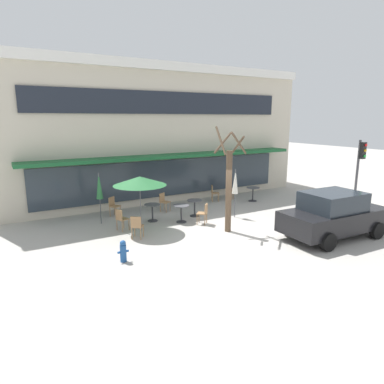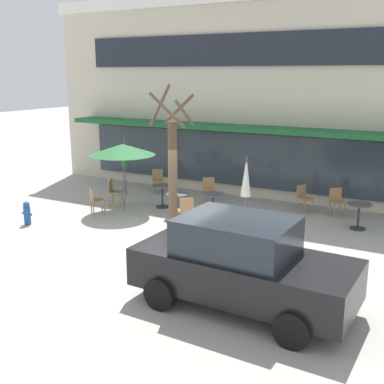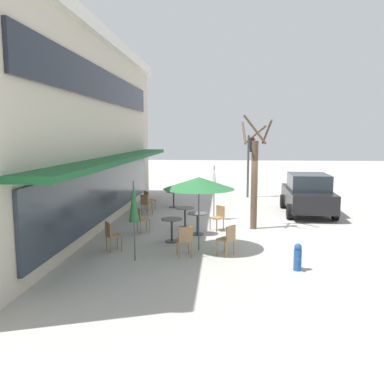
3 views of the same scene
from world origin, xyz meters
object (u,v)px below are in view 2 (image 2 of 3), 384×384
street_tree (173,173)px  fire_hydrant (27,213)px  cafe_chair_3 (113,190)px  cafe_chair_6 (158,179)px  cafe_table_by_tree (162,192)px  cafe_chair_2 (95,199)px  cafe_table_mid_patio (359,212)px  cafe_chair_5 (303,196)px  parked_sedan (241,263)px  patio_umbrella_cream_folded (125,152)px  cafe_chair_4 (186,209)px  cafe_table_near_wall (177,201)px  cafe_chair_0 (209,188)px  cafe_chair_1 (337,200)px  patio_umbrella_green_folded (123,150)px  patio_umbrella_corner_open (246,177)px  cafe_table_streetside (213,201)px

street_tree → fire_hydrant: size_ratio=5.85×
cafe_chair_3 → cafe_chair_6: size_ratio=1.00×
cafe_table_by_tree → cafe_chair_2: 2.27m
cafe_table_mid_patio → cafe_chair_5: 2.12m
parked_sedan → cafe_chair_6: bearing=132.1°
cafe_chair_6 → patio_umbrella_cream_folded: bearing=-133.7°
cafe_chair_4 → cafe_chair_2: bearing=-174.4°
cafe_table_near_wall → cafe_chair_4: 1.00m
cafe_table_by_tree → cafe_chair_5: bearing=21.0°
cafe_chair_0 → cafe_chair_1: bearing=7.1°
cafe_table_near_wall → cafe_chair_4: cafe_chair_4 is taller
cafe_table_near_wall → fire_hydrant: 4.52m
cafe_chair_1 → cafe_chair_3: bearing=-161.6°
patio_umbrella_green_folded → parked_sedan: bearing=-36.3°
cafe_table_mid_patio → patio_umbrella_green_folded: bearing=-167.2°
patio_umbrella_green_folded → fire_hydrant: size_ratio=3.12×
cafe_chair_1 → cafe_chair_2: 7.63m
parked_sedan → patio_umbrella_green_folded: bearing=143.7°
cafe_table_near_wall → patio_umbrella_corner_open: 2.77m
cafe_table_mid_patio → cafe_chair_2: 8.01m
fire_hydrant → parked_sedan: bearing=-13.1°
cafe_table_near_wall → patio_umbrella_green_folded: size_ratio=0.35×
cafe_table_streetside → cafe_chair_6: size_ratio=0.85×
cafe_table_streetside → cafe_table_by_tree: same height
cafe_table_near_wall → fire_hydrant: (-3.56, -2.77, -0.16)m
patio_umbrella_green_folded → cafe_chair_0: patio_umbrella_green_folded is taller
patio_umbrella_green_folded → cafe_chair_0: bearing=46.6°
patio_umbrella_corner_open → cafe_chair_3: bearing=172.1°
cafe_chair_3 → fire_hydrant: bearing=-107.5°
cafe_table_by_tree → cafe_chair_0: (1.13, 1.22, 0.01)m
patio_umbrella_green_folded → cafe_chair_5: size_ratio=2.47×
cafe_table_by_tree → cafe_chair_1: bearing=18.0°
cafe_table_by_tree → patio_umbrella_corner_open: 3.89m
patio_umbrella_cream_folded → parked_sedan: size_ratio=0.52×
cafe_table_mid_patio → fire_hydrant: (-8.75, -4.23, -0.16)m
cafe_table_streetside → patio_umbrella_cream_folded: patio_umbrella_cream_folded is taller
fire_hydrant → cafe_table_by_tree: bearing=54.3°
cafe_table_by_tree → cafe_chair_2: size_ratio=0.85×
cafe_table_mid_patio → patio_umbrella_green_folded: patio_umbrella_green_folded is taller
cafe_chair_5 → cafe_chair_1: bearing=4.5°
cafe_chair_3 → parked_sedan: bearing=-35.4°
cafe_chair_0 → cafe_chair_6: (-2.35, 0.42, 0.00)m
patio_umbrella_green_folded → cafe_chair_4: size_ratio=2.47×
patio_umbrella_cream_folded → fire_hydrant: 4.51m
cafe_chair_3 → cafe_table_streetside: bearing=5.2°
cafe_chair_2 → parked_sedan: (6.47, -3.53, 0.35)m
cafe_table_by_tree → cafe_chair_5: size_ratio=0.85×
cafe_table_mid_patio → cafe_chair_1: bearing=129.0°
cafe_table_by_tree → patio_umbrella_green_folded: patio_umbrella_green_folded is taller
patio_umbrella_corner_open → cafe_chair_2: (-4.90, -0.50, -1.10)m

